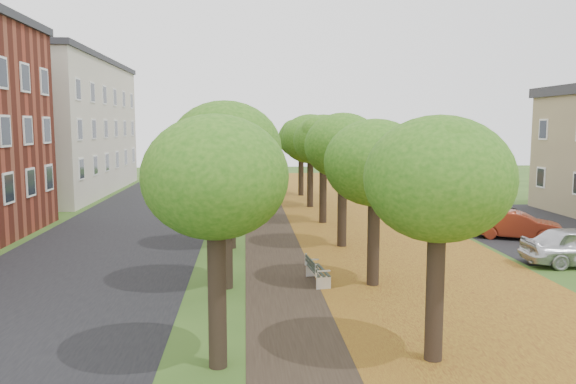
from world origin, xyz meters
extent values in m
plane|color=#2D4C19|center=(0.00, 0.00, 0.00)|extent=(120.00, 120.00, 0.00)
cube|color=black|center=(-7.50, 15.00, 0.00)|extent=(8.00, 70.00, 0.01)
cube|color=black|center=(0.00, 15.00, 0.00)|extent=(3.20, 70.00, 0.01)
cube|color=olive|center=(5.00, 15.00, 0.01)|extent=(7.50, 70.00, 0.01)
cube|color=black|center=(13.50, 16.00, 0.00)|extent=(9.00, 16.00, 0.01)
cylinder|color=black|center=(-2.20, 0.00, 1.58)|extent=(0.40, 0.40, 3.16)
ellipsoid|color=#235812|center=(-2.20, 0.00, 4.29)|extent=(3.47, 3.47, 2.95)
cylinder|color=black|center=(-2.20, 6.00, 1.58)|extent=(0.40, 0.40, 3.16)
ellipsoid|color=#235812|center=(-2.20, 6.00, 4.29)|extent=(3.47, 3.47, 2.95)
cylinder|color=black|center=(-2.20, 12.00, 1.58)|extent=(0.40, 0.40, 3.16)
ellipsoid|color=#235812|center=(-2.20, 12.00, 4.29)|extent=(3.47, 3.47, 2.95)
cylinder|color=black|center=(-2.20, 18.00, 1.58)|extent=(0.40, 0.40, 3.16)
ellipsoid|color=#235812|center=(-2.20, 18.00, 4.29)|extent=(3.47, 3.47, 2.95)
cylinder|color=black|center=(-2.20, 24.00, 1.58)|extent=(0.40, 0.40, 3.16)
ellipsoid|color=#235812|center=(-2.20, 24.00, 4.29)|extent=(3.47, 3.47, 2.95)
cylinder|color=black|center=(-2.20, 30.00, 1.58)|extent=(0.40, 0.40, 3.16)
ellipsoid|color=#235812|center=(-2.20, 30.00, 4.29)|extent=(3.47, 3.47, 2.95)
cylinder|color=black|center=(2.60, 0.00, 1.58)|extent=(0.40, 0.40, 3.16)
ellipsoid|color=#235812|center=(2.60, 0.00, 4.29)|extent=(3.47, 3.47, 2.95)
cylinder|color=black|center=(2.60, 6.00, 1.58)|extent=(0.40, 0.40, 3.16)
ellipsoid|color=#235812|center=(2.60, 6.00, 4.29)|extent=(3.47, 3.47, 2.95)
cylinder|color=black|center=(2.60, 12.00, 1.58)|extent=(0.40, 0.40, 3.16)
ellipsoid|color=#235812|center=(2.60, 12.00, 4.29)|extent=(3.47, 3.47, 2.95)
cylinder|color=black|center=(2.60, 18.00, 1.58)|extent=(0.40, 0.40, 3.16)
ellipsoid|color=#235812|center=(2.60, 18.00, 4.29)|extent=(3.47, 3.47, 2.95)
cylinder|color=black|center=(2.60, 24.00, 1.58)|extent=(0.40, 0.40, 3.16)
ellipsoid|color=#235812|center=(2.60, 24.00, 4.29)|extent=(3.47, 3.47, 2.95)
cylinder|color=black|center=(2.60, 30.00, 1.58)|extent=(0.40, 0.40, 3.16)
ellipsoid|color=#235812|center=(2.60, 30.00, 4.29)|extent=(3.47, 3.47, 2.95)
cube|color=beige|center=(-17.00, 33.00, 5.00)|extent=(10.00, 20.00, 10.00)
cube|color=#2D2D33|center=(-17.00, 33.00, 10.20)|extent=(10.30, 20.30, 0.40)
cube|color=#2C3730|center=(0.82, 6.39, 0.43)|extent=(0.61, 1.75, 0.04)
cube|color=#2C3730|center=(0.58, 6.37, 0.69)|extent=(0.21, 1.71, 0.25)
cube|color=silver|center=(0.90, 5.61, 0.21)|extent=(0.48, 0.11, 0.43)
cube|color=silver|center=(0.75, 7.17, 0.21)|extent=(0.48, 0.11, 0.43)
cube|color=silver|center=(0.90, 5.61, 0.60)|extent=(0.43, 0.10, 0.04)
cube|color=silver|center=(0.75, 7.17, 0.60)|extent=(0.43, 0.10, 0.04)
imported|color=maroon|center=(11.00, 12.96, 0.64)|extent=(4.10, 2.84, 1.28)
imported|color=#2F2F33|center=(11.00, 18.30, 0.73)|extent=(5.43, 3.49, 1.47)
imported|color=silver|center=(11.00, 20.60, 0.73)|extent=(5.70, 3.58, 1.47)
camera|label=1|loc=(-1.57, -11.80, 5.23)|focal=35.00mm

